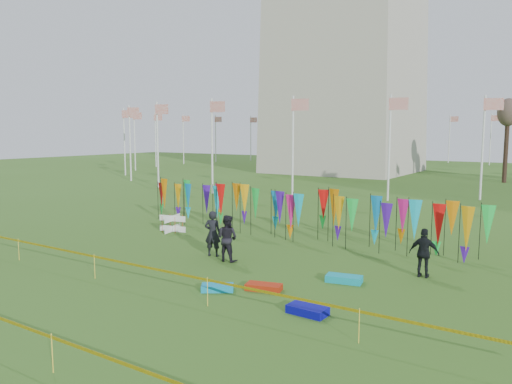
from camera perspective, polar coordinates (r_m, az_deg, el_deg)
The scene contains 12 objects.
ground at distance 18.82m, azimuth -9.22°, elevation -9.39°, with size 160.00×160.00×0.00m, color #335818.
flagpole_ring at distance 66.67m, azimuth 10.11°, elevation 5.75°, with size 57.40×56.16×8.00m.
banner_row at distance 24.72m, azimuth 3.86°, elevation -1.71°, with size 18.64×0.64×2.43m.
caution_tape_near at distance 17.48m, azimuth -14.03°, elevation -8.14°, with size 26.00×0.02×0.90m.
box_kite at distance 26.66m, azimuth -9.53°, elevation -3.58°, with size 0.79×0.79×0.88m.
person_left at distance 21.22m, azimuth -4.97°, elevation -4.75°, with size 0.71×0.52×1.95m, color black.
person_mid at distance 20.38m, azimuth -3.31°, elevation -5.29°, with size 0.93×0.57×1.90m, color black.
person_right at distance 19.13m, azimuth 18.66°, elevation -6.62°, with size 1.05×0.60×1.80m, color black.
kite_bag_turquoise at distance 16.91m, azimuth -4.43°, elevation -10.84°, with size 1.05×0.53×0.21m, color #0D93C6.
kite_bag_blue at distance 14.91m, azimuth 5.91°, elevation -13.27°, with size 1.15×0.60×0.24m, color #09099A.
kite_bag_red at distance 16.91m, azimuth 0.89°, elevation -10.81°, with size 1.18×0.54×0.22m, color #B4250C.
kite_bag_teal at distance 18.03m, azimuth 10.03°, elevation -9.75°, with size 1.24×0.59×0.24m, color #0DA0B7.
Camera 1 is at (12.26, -13.27, 5.26)m, focal length 35.00 mm.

